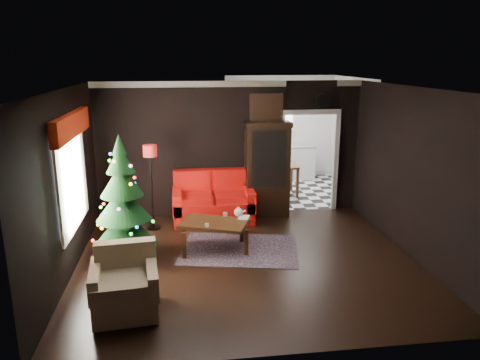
{
  "coord_description": "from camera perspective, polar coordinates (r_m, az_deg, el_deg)",
  "views": [
    {
      "loc": [
        -1.03,
        -6.88,
        3.23
      ],
      "look_at": [
        0.0,
        0.9,
        1.15
      ],
      "focal_mm": 34.36,
      "sensor_mm": 36.0,
      "label": 1
    }
  ],
  "objects": [
    {
      "name": "valance",
      "position": [
        7.33,
        -20.22,
        6.41
      ],
      "size": [
        0.12,
        2.1,
        0.35
      ],
      "primitive_type": "cube",
      "color": "#921A06",
      "rests_on": "wall_left"
    },
    {
      "name": "painting",
      "position": [
        9.56,
        3.28,
        8.92
      ],
      "size": [
        0.62,
        0.05,
        0.52
      ],
      "primitive_type": "cube",
      "color": "#AA6D45",
      "rests_on": "wall_back"
    },
    {
      "name": "doorway",
      "position": [
        10.01,
        8.49,
        2.09
      ],
      "size": [
        1.1,
        0.1,
        2.1
      ],
      "primitive_type": null,
      "color": "white",
      "rests_on": "ground"
    },
    {
      "name": "kitchen_table",
      "position": [
        11.23,
        5.22,
        0.04
      ],
      "size": [
        0.7,
        0.7,
        0.75
      ],
      "primitive_type": null,
      "color": "#593319",
      "rests_on": "ground"
    },
    {
      "name": "cup_a",
      "position": [
        8.18,
        -1.86,
        -4.27
      ],
      "size": [
        0.1,
        0.1,
        0.07
      ],
      "primitive_type": "cylinder",
      "rotation": [
        0.0,
        0.0,
        0.43
      ],
      "color": "beige",
      "rests_on": "coffee_table"
    },
    {
      "name": "kitchen_floor",
      "position": [
        11.68,
        6.3,
        -1.32
      ],
      "size": [
        3.0,
        3.0,
        0.0
      ],
      "primitive_type": "plane",
      "color": "white",
      "rests_on": "ground"
    },
    {
      "name": "curio_cabinet",
      "position": [
        9.6,
        3.37,
        1.07
      ],
      "size": [
        0.9,
        0.45,
        1.9
      ],
      "primitive_type": null,
      "color": "black",
      "rests_on": "ground"
    },
    {
      "name": "floor_lamp",
      "position": [
        8.98,
        -10.9,
        -0.93
      ],
      "size": [
        0.3,
        0.3,
        1.67
      ],
      "primitive_type": null,
      "rotation": [
        0.0,
        0.0,
        0.06
      ],
      "color": "black",
      "rests_on": "ground"
    },
    {
      "name": "kitchen_window",
      "position": [
        12.72,
        4.97,
        7.87
      ],
      "size": [
        0.7,
        0.06,
        0.7
      ],
      "primitive_type": "cube",
      "color": "white",
      "rests_on": "ground"
    },
    {
      "name": "wall_clock",
      "position": [
        9.83,
        10.28,
        9.64
      ],
      "size": [
        0.32,
        0.32,
        0.06
      ],
      "primitive_type": "cylinder",
      "color": "silver",
      "rests_on": "wall_back"
    },
    {
      "name": "floor",
      "position": [
        7.67,
        0.89,
        -10.06
      ],
      "size": [
        5.5,
        5.5,
        0.0
      ],
      "primitive_type": "plane",
      "color": "black",
      "rests_on": "ground"
    },
    {
      "name": "left_window",
      "position": [
        7.5,
        -20.26,
        0.17
      ],
      "size": [
        0.05,
        1.6,
        1.4
      ],
      "primitive_type": "cube",
      "color": "white",
      "rests_on": "wall_left"
    },
    {
      "name": "wall_left",
      "position": [
        7.33,
        -20.85,
        -0.61
      ],
      "size": [
        0.0,
        5.5,
        5.5
      ],
      "primitive_type": "plane",
      "rotation": [
        1.57,
        0.0,
        1.57
      ],
      "color": "black",
      "rests_on": "ground"
    },
    {
      "name": "christmas_tree",
      "position": [
        7.56,
        -14.36,
        -2.39
      ],
      "size": [
        1.17,
        1.17,
        1.98
      ],
      "primitive_type": null,
      "rotation": [
        0.0,
        0.0,
        -0.14
      ],
      "color": "black",
      "rests_on": "ground"
    },
    {
      "name": "book",
      "position": [
        8.07,
        -0.16,
        -3.88
      ],
      "size": [
        0.17,
        0.08,
        0.24
      ],
      "primitive_type": "imported",
      "rotation": [
        0.0,
        0.0,
        -0.34
      ],
      "color": "tan",
      "rests_on": "coffee_table"
    },
    {
      "name": "coffee_table",
      "position": [
        8.01,
        -3.24,
        -6.91
      ],
      "size": [
        1.3,
        1.04,
        0.51
      ],
      "primitive_type": null,
      "rotation": [
        0.0,
        0.0,
        -0.37
      ],
      "color": "black",
      "rests_on": "rug"
    },
    {
      "name": "wall_back",
      "position": [
        9.62,
        -1.25,
        3.86
      ],
      "size": [
        5.5,
        0.0,
        5.5
      ],
      "primitive_type": "plane",
      "rotation": [
        1.57,
        0.0,
        0.0
      ],
      "color": "black",
      "rests_on": "ground"
    },
    {
      "name": "wall_front",
      "position": [
        4.86,
        5.29,
        -7.33
      ],
      "size": [
        5.5,
        0.0,
        5.5
      ],
      "primitive_type": "plane",
      "rotation": [
        -1.57,
        0.0,
        0.0
      ],
      "color": "black",
      "rests_on": "ground"
    },
    {
      "name": "armchair",
      "position": [
        6.21,
        -14.19,
        -12.15
      ],
      "size": [
        0.93,
        0.93,
        0.86
      ],
      "primitive_type": null,
      "rotation": [
        0.0,
        0.0,
        0.1
      ],
      "color": "tan",
      "rests_on": "ground"
    },
    {
      "name": "rug",
      "position": [
        8.1,
        -0.06,
        -8.61
      ],
      "size": [
        2.25,
        1.83,
        0.01
      ],
      "primitive_type": "cube",
      "rotation": [
        0.0,
        0.0,
        -0.2
      ],
      "color": "#3A2E36",
      "rests_on": "ground"
    },
    {
      "name": "wall_right",
      "position": [
        8.06,
        20.66,
        0.75
      ],
      "size": [
        0.0,
        5.5,
        5.5
      ],
      "primitive_type": "plane",
      "rotation": [
        1.57,
        0.0,
        -1.57
      ],
      "color": "black",
      "rests_on": "ground"
    },
    {
      "name": "ceiling",
      "position": [
        6.97,
        0.98,
        11.3
      ],
      "size": [
        5.5,
        5.5,
        0.0
      ],
      "primitive_type": "plane",
      "rotation": [
        3.14,
        0.0,
        0.0
      ],
      "color": "white",
      "rests_on": "ground"
    },
    {
      "name": "teapot",
      "position": [
        8.14,
        -0.21,
        -4.0
      ],
      "size": [
        0.19,
        0.19,
        0.17
      ],
      "primitive_type": null,
      "rotation": [
        0.0,
        0.0,
        -0.1
      ],
      "color": "white",
      "rests_on": "coffee_table"
    },
    {
      "name": "kitchen_counter",
      "position": [
        12.7,
        5.08,
        2.12
      ],
      "size": [
        1.8,
        0.6,
        0.9
      ],
      "primitive_type": "cube",
      "color": "white",
      "rests_on": "ground"
    },
    {
      "name": "cup_b",
      "position": [
        7.69,
        -4.14,
        -5.62
      ],
      "size": [
        0.09,
        0.09,
        0.06
      ],
      "primitive_type": "cylinder",
      "rotation": [
        0.0,
        0.0,
        0.39
      ],
      "color": "white",
      "rests_on": "coffee_table"
    },
    {
      "name": "loveseat",
      "position": [
        9.36,
        -3.35,
        -2.14
      ],
      "size": [
        1.7,
        0.9,
        1.0
      ],
      "primitive_type": null,
      "color": "maroon",
      "rests_on": "ground"
    }
  ]
}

